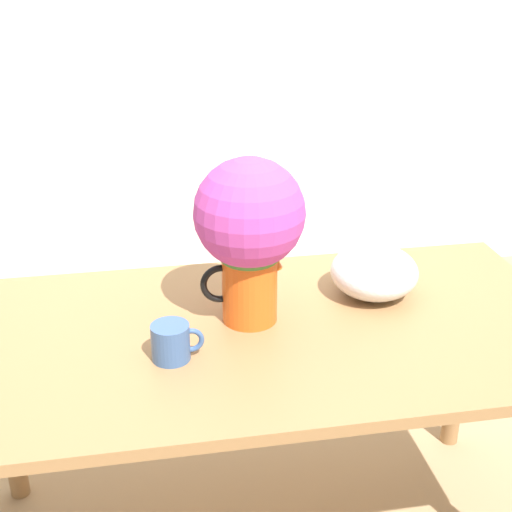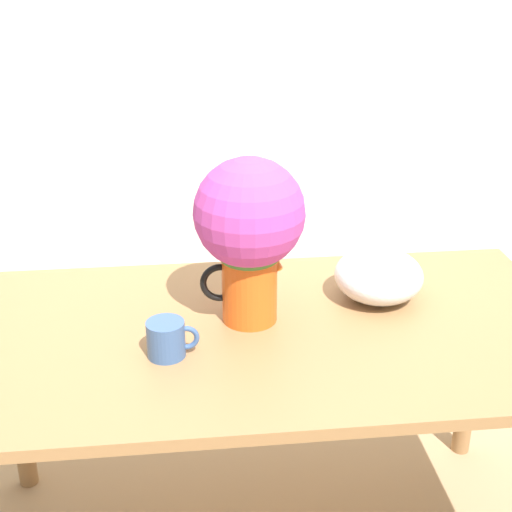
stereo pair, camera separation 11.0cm
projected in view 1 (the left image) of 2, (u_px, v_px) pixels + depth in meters
wall_back at (208, 15)px, 3.16m from camera, size 8.00×0.05×2.60m
table at (266, 359)px, 1.82m from camera, size 1.58×0.82×0.73m
flower_vase at (249, 227)px, 1.72m from camera, size 0.27×0.27×0.43m
coffee_mug at (172, 342)px, 1.64m from camera, size 0.12×0.09×0.09m
white_bowl at (374, 272)px, 1.92m from camera, size 0.24×0.24×0.14m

